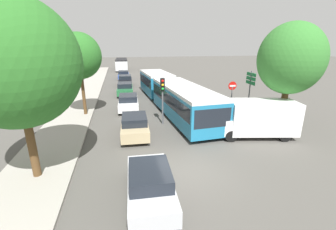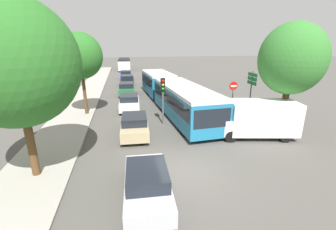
# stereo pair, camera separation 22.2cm
# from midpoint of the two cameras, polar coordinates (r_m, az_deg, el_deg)

# --- Properties ---
(ground_plane) EXTENTS (200.00, 200.00, 0.00)m
(ground_plane) POSITION_cam_midpoint_polar(r_m,az_deg,el_deg) (10.88, 4.93, -13.98)
(ground_plane) COLOR #4F4C47
(kerb_strip_left) EXTENTS (3.20, 55.55, 0.14)m
(kerb_strip_left) POSITION_cam_midpoint_polar(r_m,az_deg,el_deg) (32.39, -18.57, 6.65)
(kerb_strip_left) COLOR #9E998E
(kerb_strip_left) RESTS_ON ground
(articulated_bus) EXTENTS (3.76, 17.72, 2.61)m
(articulated_bus) POSITION_cam_midpoint_polar(r_m,az_deg,el_deg) (21.04, 1.05, 6.10)
(articulated_bus) COLOR teal
(articulated_bus) RESTS_ON ground
(city_bus_rear) EXTENTS (2.81, 11.44, 2.45)m
(city_bus_rear) POSITION_cam_midpoint_polar(r_m,az_deg,el_deg) (54.60, -10.91, 12.75)
(city_bus_rear) COLOR silver
(city_bus_rear) RESTS_ON ground
(queued_car_silver) EXTENTS (1.84, 3.95, 1.34)m
(queued_car_silver) POSITION_cam_midpoint_polar(r_m,az_deg,el_deg) (8.85, -4.59, -16.86)
(queued_car_silver) COLOR #B7BABF
(queued_car_silver) RESTS_ON ground
(queued_car_tan) EXTENTS (1.87, 4.03, 1.37)m
(queued_car_tan) POSITION_cam_midpoint_polar(r_m,az_deg,el_deg) (14.65, -8.06, -2.52)
(queued_car_tan) COLOR tan
(queued_car_tan) RESTS_ON ground
(queued_car_white) EXTENTS (1.90, 4.07, 1.39)m
(queued_car_white) POSITION_cam_midpoint_polar(r_m,az_deg,el_deg) (20.53, -9.46, 3.27)
(queued_car_white) COLOR white
(queued_car_white) RESTS_ON ground
(queued_car_green) EXTENTS (1.96, 4.21, 1.43)m
(queued_car_green) POSITION_cam_midpoint_polar(r_m,az_deg,el_deg) (26.83, -10.18, 6.62)
(queued_car_green) COLOR #236638
(queued_car_green) RESTS_ON ground
(queued_car_black) EXTENTS (2.03, 4.36, 1.48)m
(queued_car_black) POSITION_cam_midpoint_polar(r_m,az_deg,el_deg) (33.00, -10.08, 8.68)
(queued_car_black) COLOR black
(queued_car_black) RESTS_ON ground
(queued_car_blue) EXTENTS (1.96, 4.21, 1.43)m
(queued_car_blue) POSITION_cam_midpoint_polar(r_m,az_deg,el_deg) (39.30, -10.47, 10.01)
(queued_car_blue) COLOR #284799
(queued_car_blue) RESTS_ON ground
(white_van) EXTENTS (5.29, 2.94, 2.31)m
(white_van) POSITION_cam_midpoint_polar(r_m,az_deg,el_deg) (15.21, 22.30, -0.77)
(white_van) COLOR white
(white_van) RESTS_ON ground
(traffic_light) EXTENTS (0.34, 0.37, 3.40)m
(traffic_light) POSITION_cam_midpoint_polar(r_m,az_deg,el_deg) (16.07, -0.91, 6.13)
(traffic_light) COLOR #56595E
(traffic_light) RESTS_ON ground
(no_entry_sign) EXTENTS (0.70, 0.08, 2.82)m
(no_entry_sign) POSITION_cam_midpoint_polar(r_m,az_deg,el_deg) (19.07, 16.47, 5.32)
(no_entry_sign) COLOR #56595E
(no_entry_sign) RESTS_ON ground
(direction_sign_post) EXTENTS (0.13, 1.40, 3.60)m
(direction_sign_post) POSITION_cam_midpoint_polar(r_m,az_deg,el_deg) (20.07, 20.77, 7.50)
(direction_sign_post) COLOR #56595E
(direction_sign_post) RESTS_ON ground
(tree_left_near) EXTENTS (4.85, 4.85, 7.50)m
(tree_left_near) POSITION_cam_midpoint_polar(r_m,az_deg,el_deg) (10.53, -33.51, 10.19)
(tree_left_near) COLOR #51381E
(tree_left_near) RESTS_ON ground
(tree_left_mid) EXTENTS (3.38, 3.38, 6.60)m
(tree_left_mid) POSITION_cam_midpoint_polar(r_m,az_deg,el_deg) (19.19, -21.08, 13.53)
(tree_left_mid) COLOR #51381E
(tree_left_mid) RESTS_ON ground
(tree_right_near) EXTENTS (3.98, 3.98, 7.02)m
(tree_right_near) POSITION_cam_midpoint_polar(r_m,az_deg,el_deg) (16.14, 29.02, 11.91)
(tree_right_near) COLOR #51381E
(tree_right_near) RESTS_ON ground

